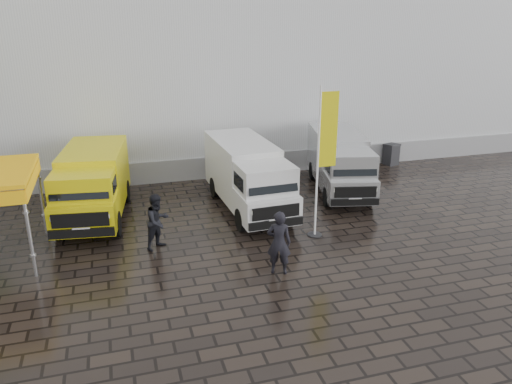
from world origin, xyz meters
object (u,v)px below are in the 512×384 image
at_px(person_front, 279,243).
at_px(person_tent, 158,221).
at_px(van_silver, 340,164).
at_px(van_white, 248,178).
at_px(van_yellow, 93,186).
at_px(wheelie_bin, 391,154).
at_px(flagpole, 323,155).

height_order(person_front, person_tent, person_front).
bearing_deg(person_front, van_silver, -107.16).
bearing_deg(van_white, van_yellow, 170.26).
relative_size(van_yellow, van_white, 0.92).
relative_size(van_white, person_tent, 3.20).
xyz_separation_m(van_white, van_silver, (4.25, 0.94, -0.06)).
height_order(van_silver, wheelie_bin, van_silver).
bearing_deg(van_silver, flagpole, -109.85).
bearing_deg(flagpole, person_tent, 174.21).
xyz_separation_m(person_front, person_tent, (-3.17, 2.66, -0.05)).
bearing_deg(van_white, flagpole, -62.89).
height_order(flagpole, person_front, flagpole).
bearing_deg(person_front, van_white, -74.61).
bearing_deg(wheelie_bin, person_tent, -168.66).
bearing_deg(person_tent, van_white, -4.69).
bearing_deg(flagpole, van_yellow, 153.44).
xyz_separation_m(wheelie_bin, person_tent, (-12.11, -6.23, 0.38)).
relative_size(van_yellow, wheelie_bin, 5.09).
xyz_separation_m(van_white, wheelie_bin, (8.44, 3.79, -0.74)).
distance_m(van_silver, person_tent, 8.61).
relative_size(van_white, wheelie_bin, 5.52).
distance_m(van_white, van_silver, 4.35).
xyz_separation_m(van_yellow, wheelie_bin, (14.10, 3.09, -0.71)).
bearing_deg(person_tent, van_silver, -15.23).
bearing_deg(van_silver, person_front, -115.16).
distance_m(van_white, person_tent, 4.42).
distance_m(van_silver, wheelie_bin, 5.11).
height_order(van_yellow, person_tent, van_yellow).
relative_size(van_silver, person_front, 2.87).
distance_m(flagpole, person_tent, 5.74).
distance_m(van_silver, person_front, 7.69).
bearing_deg(person_tent, van_yellow, 83.98).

